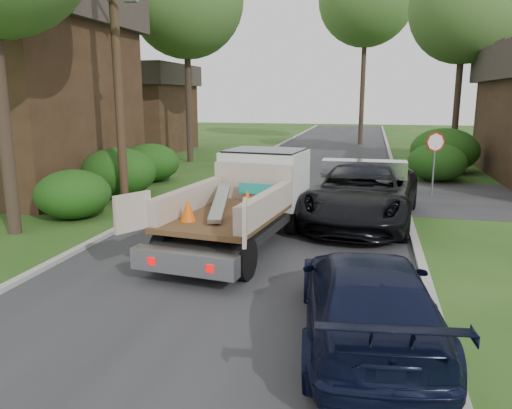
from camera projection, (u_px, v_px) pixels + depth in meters
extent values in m
plane|color=#224714|center=(240.00, 262.00, 11.60)|extent=(120.00, 120.00, 0.00)
cube|color=#28282B|center=(300.00, 187.00, 21.12)|extent=(8.00, 90.00, 0.02)
cube|color=#9E9E99|center=(208.00, 182.00, 22.01)|extent=(0.20, 90.00, 0.12)
cube|color=#9E9E99|center=(400.00, 190.00, 20.21)|extent=(0.20, 90.00, 0.12)
cylinder|color=slate|center=(433.00, 171.00, 18.82)|extent=(0.06, 0.06, 2.00)
cylinder|color=#B20A0A|center=(436.00, 142.00, 18.59)|extent=(0.71, 0.32, 0.76)
cylinder|color=#382619|center=(117.00, 58.00, 16.51)|extent=(0.30, 0.30, 10.00)
cube|color=slate|center=(131.00, 0.00, 14.97)|extent=(0.45, 0.20, 0.12)
cube|color=#332215|center=(134.00, 118.00, 35.03)|extent=(7.00, 7.00, 4.50)
cube|color=#332B26|center=(132.00, 75.00, 34.41)|extent=(7.56, 7.56, 1.40)
cube|color=#332B26|center=(131.00, 65.00, 34.26)|extent=(1.05, 7.56, 0.20)
ellipsoid|color=#103A0D|center=(73.00, 194.00, 15.66)|extent=(2.34, 2.34, 1.53)
ellipsoid|color=#103A0D|center=(118.00, 172.00, 19.02)|extent=(2.86, 2.86, 1.87)
ellipsoid|color=#103A0D|center=(150.00, 163.00, 22.44)|extent=(2.60, 2.60, 1.70)
ellipsoid|color=#103A0D|center=(437.00, 162.00, 22.53)|extent=(2.60, 2.60, 1.70)
ellipsoid|color=#103A0D|center=(445.00, 150.00, 25.18)|extent=(3.38, 3.38, 2.21)
cylinder|color=#2D2119|center=(0.00, 87.00, 13.20)|extent=(0.36, 0.36, 8.00)
cylinder|color=#2D2119|center=(188.00, 83.00, 28.48)|extent=(0.36, 0.36, 9.00)
cylinder|color=#2D2119|center=(458.00, 88.00, 28.10)|extent=(0.36, 0.36, 8.50)
sphere|color=#356023|center=(465.00, 8.00, 27.19)|extent=(6.00, 6.00, 6.00)
cylinder|color=#2D2119|center=(44.00, 82.00, 26.10)|extent=(0.36, 0.36, 9.00)
cylinder|color=#2D2119|center=(363.00, 73.00, 38.56)|extent=(0.36, 0.36, 11.00)
cylinder|color=black|center=(231.00, 213.00, 14.48)|extent=(0.41, 0.92, 0.89)
cylinder|color=black|center=(293.00, 219.00, 13.85)|extent=(0.41, 0.92, 0.89)
cylinder|color=black|center=(165.00, 250.00, 11.02)|extent=(0.41, 0.92, 0.89)
cylinder|color=black|center=(244.00, 259.00, 10.39)|extent=(0.41, 0.92, 0.89)
cube|color=black|center=(238.00, 225.00, 12.49)|extent=(2.68, 5.95, 0.24)
cube|color=silver|center=(265.00, 178.00, 14.22)|extent=(2.39, 2.04, 1.54)
cube|color=black|center=(265.00, 159.00, 14.10)|extent=(2.22, 1.87, 0.55)
cube|color=#472D19|center=(226.00, 217.00, 11.78)|extent=(2.60, 3.81, 0.12)
cube|color=beige|center=(253.00, 182.00, 13.30)|extent=(2.18, 0.37, 0.99)
cube|color=beige|center=(189.00, 199.00, 12.03)|extent=(0.66, 3.38, 0.60)
cube|color=beige|center=(266.00, 205.00, 11.37)|extent=(0.66, 3.38, 0.60)
cube|color=silver|center=(184.00, 262.00, 9.91)|extent=(2.31, 0.63, 0.45)
cube|color=#B20505|center=(151.00, 261.00, 9.96)|extent=(0.16, 0.06, 0.16)
cube|color=#B20505|center=(210.00, 269.00, 9.53)|extent=(0.16, 0.06, 0.16)
cube|color=beige|center=(133.00, 212.00, 10.27)|extent=(0.48, 0.83, 0.79)
cube|color=beige|center=(245.00, 222.00, 9.44)|extent=(0.28, 0.89, 0.79)
cube|color=silver|center=(220.00, 201.00, 11.86)|extent=(0.78, 2.58, 0.46)
cone|color=#F2590A|center=(188.00, 210.00, 11.07)|extent=(0.40, 0.40, 0.50)
cone|color=#F2590A|center=(247.00, 200.00, 12.16)|extent=(0.40, 0.40, 0.50)
cube|color=#148C84|center=(258.00, 189.00, 13.02)|extent=(1.09, 0.23, 0.28)
imported|color=black|center=(363.00, 193.00, 15.11)|extent=(3.73, 6.80, 1.81)
imported|color=black|center=(367.00, 299.00, 7.70)|extent=(2.58, 5.14, 1.43)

